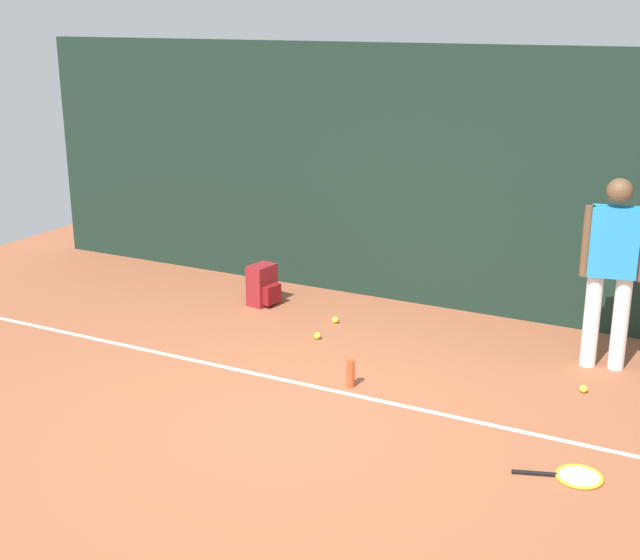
# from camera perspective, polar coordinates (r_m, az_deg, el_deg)

# --- Properties ---
(ground_plane) EXTENTS (12.00, 12.00, 0.00)m
(ground_plane) POSITION_cam_1_polar(r_m,az_deg,el_deg) (6.82, -1.56, -8.94)
(ground_plane) COLOR #9E5638
(back_fence) EXTENTS (10.00, 0.10, 2.72)m
(back_fence) POSITION_cam_1_polar(r_m,az_deg,el_deg) (9.01, 7.67, 6.63)
(back_fence) COLOR #192D23
(back_fence) RESTS_ON ground
(court_line) EXTENTS (9.00, 0.05, 0.00)m
(court_line) POSITION_cam_1_polar(r_m,az_deg,el_deg) (7.25, 0.48, -7.27)
(court_line) COLOR white
(court_line) RESTS_ON ground
(tennis_player) EXTENTS (0.52, 0.29, 1.70)m
(tennis_player) POSITION_cam_1_polar(r_m,az_deg,el_deg) (7.78, 18.83, 1.11)
(tennis_player) COLOR white
(tennis_player) RESTS_ON ground
(tennis_racket) EXTENTS (0.64, 0.41, 0.03)m
(tennis_racket) POSITION_cam_1_polar(r_m,az_deg,el_deg) (6.22, 16.56, -12.39)
(tennis_racket) COLOR black
(tennis_racket) RESTS_ON ground
(backpack) EXTENTS (0.32, 0.33, 0.44)m
(backpack) POSITION_cam_1_polar(r_m,az_deg,el_deg) (9.23, -3.80, -0.38)
(backpack) COLOR maroon
(backpack) RESTS_ON ground
(tennis_ball_near_player) EXTENTS (0.07, 0.07, 0.07)m
(tennis_ball_near_player) POSITION_cam_1_polar(r_m,az_deg,el_deg) (8.71, 1.03, -2.67)
(tennis_ball_near_player) COLOR #CCE033
(tennis_ball_near_player) RESTS_ON ground
(tennis_ball_by_fence) EXTENTS (0.07, 0.07, 0.07)m
(tennis_ball_by_fence) POSITION_cam_1_polar(r_m,az_deg,el_deg) (8.30, -0.18, -3.73)
(tennis_ball_by_fence) COLOR #CCE033
(tennis_ball_by_fence) RESTS_ON ground
(tennis_ball_mid_court) EXTENTS (0.07, 0.07, 0.07)m
(tennis_ball_mid_court) POSITION_cam_1_polar(r_m,az_deg,el_deg) (7.50, 17.10, -6.93)
(tennis_ball_mid_court) COLOR #CCE033
(tennis_ball_mid_court) RESTS_ON ground
(water_bottle) EXTENTS (0.07, 0.07, 0.24)m
(water_bottle) POSITION_cam_1_polar(r_m,az_deg,el_deg) (7.26, 2.04, -6.22)
(water_bottle) COLOR #D84C26
(water_bottle) RESTS_ON ground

